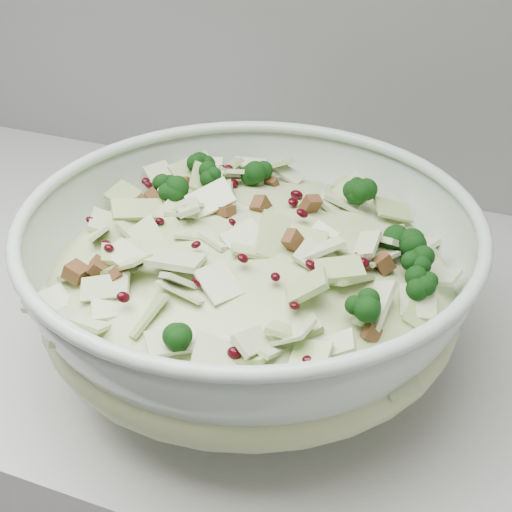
# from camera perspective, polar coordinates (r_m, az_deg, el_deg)

# --- Properties ---
(mixing_bowl) EXTENTS (0.45, 0.45, 0.16)m
(mixing_bowl) POSITION_cam_1_polar(r_m,az_deg,el_deg) (0.64, -0.45, -2.40)
(mixing_bowl) COLOR #B5C7B6
(mixing_bowl) RESTS_ON counter
(salad) EXTENTS (0.46, 0.46, 0.16)m
(salad) POSITION_cam_1_polar(r_m,az_deg,el_deg) (0.63, -0.46, -0.48)
(salad) COLOR #C0C98A
(salad) RESTS_ON mixing_bowl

